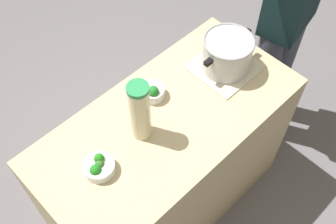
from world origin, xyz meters
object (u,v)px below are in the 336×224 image
object	(u,v)px
person_cook	(290,12)
cooking_pot	(227,53)
lemonade_pitcher	(140,111)
broccoli_bowl_center	(99,167)
broccoli_bowl_front	(152,92)

from	to	relation	value
person_cook	cooking_pot	bearing A→B (deg)	177.95
lemonade_pitcher	broccoli_bowl_center	distance (m)	0.28
broccoli_bowl_front	person_cook	world-z (taller)	person_cook
broccoli_bowl_front	broccoli_bowl_center	bearing A→B (deg)	-162.91
broccoli_bowl_front	cooking_pot	bearing A→B (deg)	-16.82
broccoli_bowl_center	cooking_pot	bearing A→B (deg)	1.01
broccoli_bowl_front	broccoli_bowl_center	xyz separation A→B (m)	(-0.42, -0.13, -0.00)
cooking_pot	broccoli_bowl_center	world-z (taller)	cooking_pot
person_cook	broccoli_bowl_center	bearing A→B (deg)	179.86
broccoli_bowl_center	lemonade_pitcher	bearing A→B (deg)	4.08
cooking_pot	lemonade_pitcher	size ratio (longest dim) A/B	0.99
cooking_pot	broccoli_bowl_front	world-z (taller)	cooking_pot
lemonade_pitcher	broccoli_bowl_center	xyz separation A→B (m)	(-0.25, -0.02, -0.13)
person_cook	broccoli_bowl_front	bearing A→B (deg)	171.33
lemonade_pitcher	broccoli_bowl_front	world-z (taller)	lemonade_pitcher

